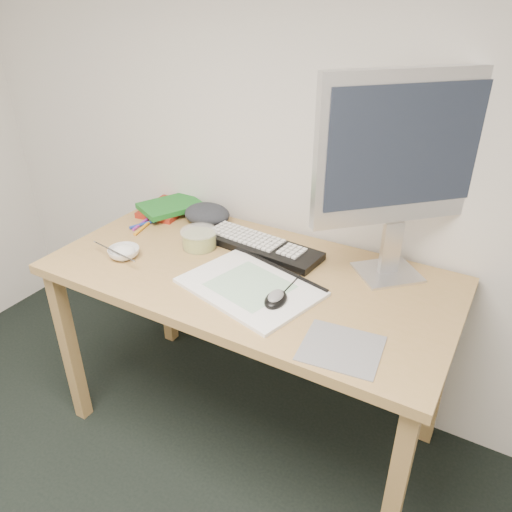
{
  "coord_description": "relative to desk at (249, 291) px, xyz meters",
  "views": [
    {
      "loc": [
        0.58,
        0.16,
        1.64
      ],
      "look_at": [
        -0.14,
        1.41,
        0.83
      ],
      "focal_mm": 35.0,
      "sensor_mm": 36.0,
      "label": 1
    }
  ],
  "objects": [
    {
      "name": "mousepad",
      "position": [
        0.43,
        -0.23,
        0.08
      ],
      "size": [
        0.23,
        0.22,
        0.0
      ],
      "primitive_type": "cube",
      "rotation": [
        0.0,
        0.0,
        0.11
      ],
      "color": "slate",
      "rests_on": "desk"
    },
    {
      "name": "keyboard",
      "position": [
        -0.04,
        0.16,
        0.1
      ],
      "size": [
        0.48,
        0.19,
        0.03
      ],
      "primitive_type": "cube",
      "rotation": [
        0.0,
        0.0,
        -0.1
      ],
      "color": "black",
      "rests_on": "desk"
    },
    {
      "name": "marker_blue",
      "position": [
        -0.56,
        0.11,
        0.09
      ],
      "size": [
        0.07,
        0.14,
        0.01
      ],
      "primitive_type": "cylinder",
      "rotation": [
        0.0,
        1.57,
        1.17
      ],
      "color": "#1C3899",
      "rests_on": "desk"
    },
    {
      "name": "monitor",
      "position": [
        0.42,
        0.22,
        0.5
      ],
      "size": [
        0.44,
        0.43,
        0.67
      ],
      "rotation": [
        0.0,
        0.0,
        0.77
      ],
      "color": "silver",
      "rests_on": "desk"
    },
    {
      "name": "cloth_lump",
      "position": [
        -0.35,
        0.26,
        0.12
      ],
      "size": [
        0.18,
        0.16,
        0.07
      ],
      "primitive_type": "ellipsoid",
      "rotation": [
        0.0,
        0.0,
        0.13
      ],
      "color": "#24262B",
      "rests_on": "desk"
    },
    {
      "name": "sketchpad",
      "position": [
        0.06,
        -0.09,
        0.09
      ],
      "size": [
        0.49,
        0.4,
        0.01
      ],
      "primitive_type": "cube",
      "rotation": [
        0.0,
        0.0,
        -0.26
      ],
      "color": "white",
      "rests_on": "desk"
    },
    {
      "name": "pencil_tan",
      "position": [
        0.07,
        0.08,
        0.09
      ],
      "size": [
        0.15,
        0.09,
        0.01
      ],
      "primitive_type": "cylinder",
      "rotation": [
        0.0,
        1.57,
        -0.52
      ],
      "color": "tan",
      "rests_on": "desk"
    },
    {
      "name": "marker_purple",
      "position": [
        -0.57,
        0.1,
        0.09
      ],
      "size": [
        0.03,
        0.13,
        0.01
      ],
      "primitive_type": "cylinder",
      "rotation": [
        0.0,
        1.57,
        1.73
      ],
      "color": "purple",
      "rests_on": "desk"
    },
    {
      "name": "rice_bowl",
      "position": [
        -0.44,
        -0.14,
        0.1
      ],
      "size": [
        0.14,
        0.14,
        0.04
      ],
      "primitive_type": "imported",
      "rotation": [
        0.0,
        0.0,
        0.29
      ],
      "color": "white",
      "rests_on": "desk"
    },
    {
      "name": "book_red",
      "position": [
        -0.57,
        0.26,
        0.09
      ],
      "size": [
        0.2,
        0.25,
        0.02
      ],
      "primitive_type": "cube",
      "rotation": [
        0.0,
        0.0,
        0.12
      ],
      "color": "maroon",
      "rests_on": "desk"
    },
    {
      "name": "chopsticks",
      "position": [
        -0.45,
        -0.17,
        0.12
      ],
      "size": [
        0.23,
        0.05,
        0.02
      ],
      "primitive_type": "cylinder",
      "rotation": [
        0.0,
        1.57,
        -0.17
      ],
      "color": "silver",
      "rests_on": "rice_bowl"
    },
    {
      "name": "mouse",
      "position": [
        0.17,
        -0.13,
        0.11
      ],
      "size": [
        0.08,
        0.11,
        0.04
      ],
      "primitive_type": "ellipsoid",
      "rotation": [
        0.0,
        0.0,
        0.1
      ],
      "color": "black",
      "rests_on": "sketchpad"
    },
    {
      "name": "pencil_black",
      "position": [
        0.07,
        0.1,
        0.09
      ],
      "size": [
        0.16,
        0.05,
        0.01
      ],
      "primitive_type": "cylinder",
      "rotation": [
        0.0,
        1.57,
        -0.26
      ],
      "color": "black",
      "rests_on": "desk"
    },
    {
      "name": "fruit_tub",
      "position": [
        -0.25,
        0.06,
        0.12
      ],
      "size": [
        0.16,
        0.16,
        0.07
      ],
      "primitive_type": "cylinder",
      "rotation": [
        0.0,
        0.0,
        0.18
      ],
      "color": "#E4CE50",
      "rests_on": "desk"
    },
    {
      "name": "book_green",
      "position": [
        -0.54,
        0.25,
        0.12
      ],
      "size": [
        0.27,
        0.3,
        0.02
      ],
      "primitive_type": "cube",
      "rotation": [
        0.0,
        0.0,
        -0.45
      ],
      "color": "#1B6D22",
      "rests_on": "book_red"
    },
    {
      "name": "desk",
      "position": [
        0.0,
        0.0,
        0.0
      ],
      "size": [
        1.4,
        0.7,
        0.75
      ],
      "color": "#AB834E",
      "rests_on": "ground"
    },
    {
      "name": "marker_orange",
      "position": [
        -0.54,
        0.08,
        0.09
      ],
      "size": [
        0.04,
        0.13,
        0.01
      ],
      "primitive_type": "cylinder",
      "rotation": [
        0.0,
        1.57,
        1.78
      ],
      "color": "orange",
      "rests_on": "desk"
    },
    {
      "name": "pencil_pink",
      "position": [
        0.04,
        0.1,
        0.09
      ],
      "size": [
        0.18,
        0.02,
        0.01
      ],
      "primitive_type": "cylinder",
      "rotation": [
        0.0,
        1.57,
        -0.07
      ],
      "color": "#D86C95",
      "rests_on": "desk"
    }
  ]
}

